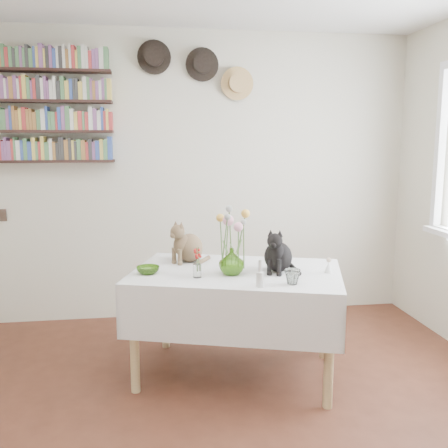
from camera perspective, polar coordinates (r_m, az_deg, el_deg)
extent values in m
cube|color=beige|center=(4.42, -4.45, 5.37)|extent=(4.04, 0.04, 2.54)
cube|color=white|center=(4.31, 23.68, 7.84)|extent=(0.06, 0.06, 1.20)
cube|color=white|center=(3.30, 1.47, -5.82)|extent=(1.54, 1.23, 0.06)
cylinder|color=tan|center=(3.23, -10.20, -13.11)|extent=(0.06, 0.06, 0.66)
cylinder|color=tan|center=(3.07, 11.92, -14.39)|extent=(0.06, 0.06, 0.66)
cylinder|color=tan|center=(3.86, -6.72, -9.23)|extent=(0.06, 0.06, 0.66)
cylinder|color=tan|center=(3.72, 11.41, -10.03)|extent=(0.06, 0.06, 0.66)
imported|color=#79B737|center=(3.18, 0.88, -4.29)|extent=(0.18, 0.18, 0.17)
imported|color=#79B737|center=(3.25, -8.68, -5.22)|extent=(0.21, 0.21, 0.05)
imported|color=white|center=(3.00, 7.81, -6.01)|extent=(0.13, 0.13, 0.09)
cylinder|color=white|center=(2.93, 4.11, -6.35)|extent=(0.04, 0.04, 0.09)
cylinder|color=white|center=(2.91, 4.13, -4.81)|extent=(0.02, 0.02, 0.07)
cylinder|color=white|center=(3.12, -3.09, -5.36)|extent=(0.05, 0.05, 0.09)
cone|color=white|center=(3.30, 11.85, -4.84)|extent=(0.05, 0.05, 0.07)
sphere|color=beige|center=(3.29, 11.88, -4.05)|extent=(0.03, 0.03, 0.03)
cylinder|color=#4C7233|center=(3.16, 0.32, -2.25)|extent=(0.01, 0.01, 0.30)
sphere|color=pink|center=(3.13, 0.32, 0.44)|extent=(0.07, 0.07, 0.07)
cylinder|color=#4C7233|center=(3.15, 1.66, -2.68)|extent=(0.01, 0.01, 0.26)
sphere|color=pink|center=(3.12, 1.67, -0.34)|extent=(0.06, 0.06, 0.06)
cylinder|color=#4C7233|center=(3.19, 1.86, -1.78)|extent=(0.01, 0.01, 0.34)
sphere|color=#F4BB43|center=(3.16, 1.88, 1.25)|extent=(0.06, 0.06, 0.06)
cylinder|color=#4C7233|center=(3.18, -0.30, -2.07)|extent=(0.01, 0.01, 0.31)
sphere|color=#F4BB43|center=(3.16, -0.30, 0.69)|extent=(0.05, 0.05, 0.05)
cylinder|color=#4C7233|center=(3.20, 0.74, -1.48)|extent=(0.01, 0.01, 0.37)
sphere|color=#999E93|center=(3.17, 0.75, 1.81)|extent=(0.04, 0.04, 0.04)
cylinder|color=#4C7233|center=(3.11, 0.07, -2.14)|extent=(0.01, 0.01, 0.33)
sphere|color=#999E93|center=(3.09, 0.07, 0.87)|extent=(0.04, 0.04, 0.04)
cylinder|color=#4C7233|center=(3.13, 2.27, -2.47)|extent=(0.01, 0.01, 0.29)
sphere|color=#999E93|center=(3.10, 2.29, 0.16)|extent=(0.04, 0.04, 0.04)
cube|color=black|center=(4.37, -19.02, 6.81)|extent=(1.00, 0.16, 0.02)
cube|color=black|center=(4.37, -19.19, 9.95)|extent=(1.00, 0.16, 0.02)
cube|color=black|center=(4.38, -19.37, 13.09)|extent=(1.00, 0.16, 0.02)
cube|color=black|center=(4.40, -19.54, 16.20)|extent=(1.00, 0.16, 0.02)
cylinder|color=black|center=(4.40, -7.99, 18.36)|extent=(0.28, 0.02, 0.28)
cylinder|color=black|center=(4.36, -7.99, 18.44)|extent=(0.16, 0.08, 0.16)
cylinder|color=black|center=(4.41, -2.52, 17.75)|extent=(0.28, 0.02, 0.28)
cylinder|color=black|center=(4.37, -2.46, 17.82)|extent=(0.16, 0.08, 0.16)
cylinder|color=tan|center=(4.43, 1.51, 15.76)|extent=(0.28, 0.02, 0.28)
cylinder|color=tan|center=(4.40, 1.60, 15.81)|extent=(0.16, 0.08, 0.16)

